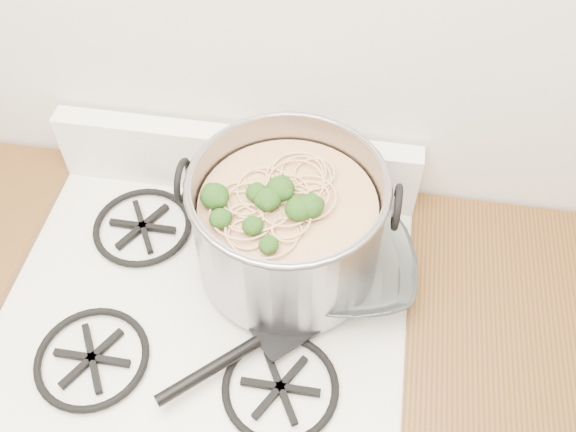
{
  "coord_description": "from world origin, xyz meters",
  "views": [
    {
      "loc": [
        0.26,
        0.66,
        1.96
      ],
      "look_at": [
        0.14,
        1.37,
        1.06
      ],
      "focal_mm": 40.0,
      "sensor_mm": 36.0,
      "label": 1
    }
  ],
  "objects": [
    {
      "name": "stock_pot",
      "position": [
        0.14,
        1.37,
        1.03
      ],
      "size": [
        0.38,
        0.35,
        0.24
      ],
      "color": "gray",
      "rests_on": "gas_range"
    },
    {
      "name": "counter_left",
      "position": [
        -0.51,
        1.26,
        0.46
      ],
      "size": [
        0.25,
        0.65,
        0.92
      ],
      "color": "silver",
      "rests_on": "ground"
    },
    {
      "name": "gas_range",
      "position": [
        0.0,
        1.26,
        0.44
      ],
      "size": [
        0.76,
        0.66,
        0.92
      ],
      "color": "white",
      "rests_on": "ground"
    },
    {
      "name": "glass_bowl",
      "position": [
        0.26,
        1.35,
        0.94
      ],
      "size": [
        0.11,
        0.11,
        0.02
      ],
      "primitive_type": "imported",
      "rotation": [
        0.0,
        0.0,
        0.18
      ],
      "color": "white",
      "rests_on": "gas_range"
    },
    {
      "name": "spatula",
      "position": [
        0.16,
        1.22,
        0.94
      ],
      "size": [
        0.42,
        0.42,
        0.02
      ],
      "primitive_type": null,
      "rotation": [
        0.0,
        0.0,
        -0.81
      ],
      "color": "black",
      "rests_on": "gas_range"
    }
  ]
}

